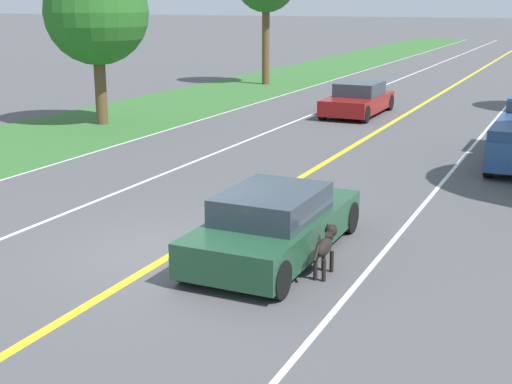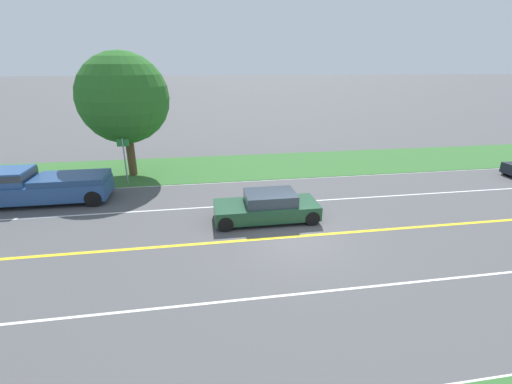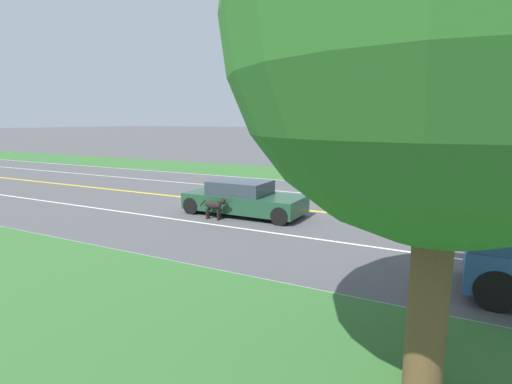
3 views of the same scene
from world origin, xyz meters
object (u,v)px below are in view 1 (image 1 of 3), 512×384
(ego_car, at_px, (275,224))
(roadside_tree_left_near, at_px, (96,13))
(dog, at_px, (326,245))
(oncoming_car, at_px, (358,100))

(ego_car, xyz_separation_m, roadside_tree_left_near, (-11.52, 10.39, 3.49))
(dog, height_order, oncoming_car, oncoming_car)
(dog, bearing_deg, oncoming_car, 102.64)
(ego_car, height_order, roadside_tree_left_near, roadside_tree_left_near)
(ego_car, xyz_separation_m, dog, (1.15, -0.49, -0.08))
(roadside_tree_left_near, bearing_deg, oncoming_car, 38.42)
(dog, distance_m, roadside_tree_left_near, 17.08)
(dog, bearing_deg, roadside_tree_left_near, 136.88)
(oncoming_car, relative_size, roadside_tree_left_near, 0.75)
(roadside_tree_left_near, bearing_deg, dog, -40.67)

